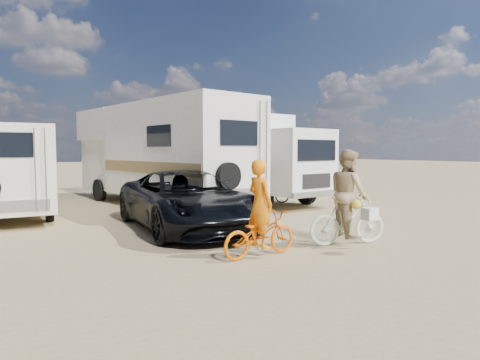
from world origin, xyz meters
TOP-DOWN VIEW (x-y plane):
  - ground at (0.00, 0.00)m, footprint 140.00×140.00m
  - rv_main at (0.35, 7.14)m, footprint 3.72×9.49m
  - rv_left at (-4.53, 7.64)m, footprint 2.99×7.23m
  - box_truck at (3.88, 6.48)m, footprint 3.02×7.59m
  - dark_suv at (-0.90, 2.20)m, footprint 3.08×5.69m
  - bike_man at (-0.98, -1.17)m, footprint 1.71×0.68m
  - bike_woman at (1.22, -1.36)m, footprint 1.84×1.02m
  - rider_man at (-0.98, -1.17)m, footprint 0.44×0.64m
  - rider_woman at (1.22, -1.36)m, footprint 0.96×1.09m
  - bike_parked at (4.12, 5.38)m, footprint 1.68×1.25m
  - cooler at (0.36, 1.46)m, footprint 0.66×0.52m
  - crate at (2.43, 3.85)m, footprint 0.45×0.45m

SIDE VIEW (x-z plane):
  - ground at x=0.00m, z-range 0.00..0.00m
  - crate at x=2.43m, z-range 0.00..0.32m
  - cooler at x=0.36m, z-range 0.00..0.48m
  - bike_parked at x=4.12m, z-range 0.00..0.84m
  - bike_man at x=-0.98m, z-range 0.00..0.88m
  - bike_woman at x=1.22m, z-range 0.00..1.06m
  - dark_suv at x=-0.90m, z-range 0.00..1.52m
  - rider_man at x=-0.98m, z-range 0.00..1.69m
  - rider_woman at x=1.22m, z-range 0.00..1.89m
  - rv_left at x=-4.53m, z-range 0.00..2.73m
  - box_truck at x=3.88m, z-range 0.00..3.42m
  - rv_main at x=0.35m, z-range 0.00..3.69m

